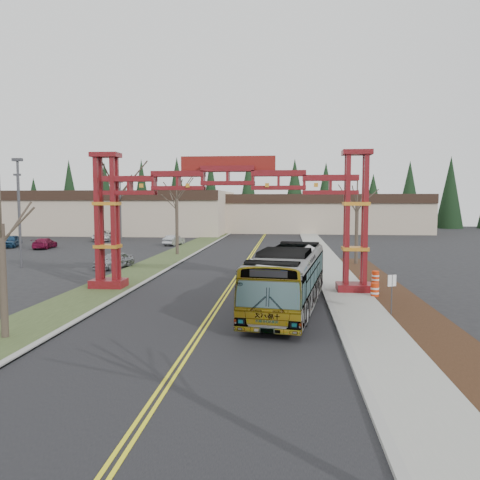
# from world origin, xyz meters

# --- Properties ---
(ground) EXTENTS (200.00, 200.00, 0.00)m
(ground) POSITION_xyz_m (0.00, 0.00, 0.00)
(ground) COLOR black
(ground) RESTS_ON ground
(road) EXTENTS (12.00, 110.00, 0.02)m
(road) POSITION_xyz_m (0.00, 25.00, 0.01)
(road) COLOR black
(road) RESTS_ON ground
(lane_line_left) EXTENTS (0.12, 100.00, 0.01)m
(lane_line_left) POSITION_xyz_m (-0.12, 25.00, 0.03)
(lane_line_left) COLOR yellow
(lane_line_left) RESTS_ON road
(lane_line_right) EXTENTS (0.12, 100.00, 0.01)m
(lane_line_right) POSITION_xyz_m (0.12, 25.00, 0.03)
(lane_line_right) COLOR yellow
(lane_line_right) RESTS_ON road
(curb_right) EXTENTS (0.30, 110.00, 0.15)m
(curb_right) POSITION_xyz_m (6.15, 25.00, 0.07)
(curb_right) COLOR gray
(curb_right) RESTS_ON ground
(sidewalk_right) EXTENTS (2.60, 110.00, 0.14)m
(sidewalk_right) POSITION_xyz_m (7.60, 25.00, 0.08)
(sidewalk_right) COLOR gray
(sidewalk_right) RESTS_ON ground
(landscape_strip) EXTENTS (2.60, 50.00, 0.12)m
(landscape_strip) POSITION_xyz_m (10.20, 10.00, 0.06)
(landscape_strip) COLOR black
(landscape_strip) RESTS_ON ground
(grass_median) EXTENTS (4.00, 110.00, 0.08)m
(grass_median) POSITION_xyz_m (-8.00, 25.00, 0.04)
(grass_median) COLOR #314120
(grass_median) RESTS_ON ground
(curb_left) EXTENTS (0.30, 110.00, 0.15)m
(curb_left) POSITION_xyz_m (-6.15, 25.00, 0.07)
(curb_left) COLOR gray
(curb_left) RESTS_ON ground
(gateway_arch) EXTENTS (18.20, 1.60, 8.90)m
(gateway_arch) POSITION_xyz_m (0.00, 18.00, 5.98)
(gateway_arch) COLOR #57100B
(gateway_arch) RESTS_ON ground
(retail_building_west) EXTENTS (46.00, 22.30, 7.50)m
(retail_building_west) POSITION_xyz_m (-30.00, 71.96, 3.76)
(retail_building_west) COLOR #BCA990
(retail_building_west) RESTS_ON ground
(retail_building_east) EXTENTS (38.00, 20.30, 7.00)m
(retail_building_east) POSITION_xyz_m (10.00, 79.95, 3.51)
(retail_building_east) COLOR #BCA990
(retail_building_east) RESTS_ON ground
(conifer_treeline) EXTENTS (116.10, 5.60, 13.00)m
(conifer_treeline) POSITION_xyz_m (0.25, 92.00, 6.49)
(conifer_treeline) COLOR black
(conifer_treeline) RESTS_ON ground
(transit_bus) EXTENTS (4.52, 12.21, 3.32)m
(transit_bus) POSITION_xyz_m (3.83, 13.01, 1.66)
(transit_bus) COLOR #B1B4B9
(transit_bus) RESTS_ON ground
(silver_sedan) EXTENTS (2.54, 4.81, 1.51)m
(silver_sedan) POSITION_xyz_m (1.97, 22.18, 0.75)
(silver_sedan) COLOR #A5A8AD
(silver_sedan) RESTS_ON ground
(parked_car_near_a) EXTENTS (2.81, 4.40, 1.39)m
(parked_car_near_a) POSITION_xyz_m (-11.00, 26.89, 0.70)
(parked_car_near_a) COLOR #94969B
(parked_car_near_a) RESTS_ON ground
(parked_car_mid_a) EXTENTS (2.39, 4.67, 1.30)m
(parked_car_mid_a) POSITION_xyz_m (-25.61, 42.37, 0.65)
(parked_car_mid_a) COLOR maroon
(parked_car_mid_a) RESTS_ON ground
(parked_car_mid_b) EXTENTS (2.93, 4.78, 1.52)m
(parked_car_mid_b) POSITION_xyz_m (-30.69, 43.57, 0.76)
(parked_car_mid_b) COLOR navy
(parked_car_mid_b) RESTS_ON ground
(parked_car_far_a) EXTENTS (2.20, 4.21, 1.32)m
(parked_car_far_a) POSITION_xyz_m (-11.00, 48.21, 0.66)
(parked_car_far_a) COLOR #A4A6AC
(parked_car_far_a) RESTS_ON ground
(parked_car_far_b) EXTENTS (3.21, 5.73, 1.51)m
(parked_car_far_b) POSITION_xyz_m (-22.71, 53.75, 0.76)
(parked_car_far_b) COLOR silver
(parked_car_far_b) RESTS_ON ground
(bare_tree_median_near) EXTENTS (3.11, 3.11, 6.87)m
(bare_tree_median_near) POSITION_xyz_m (-8.00, 6.52, 4.80)
(bare_tree_median_near) COLOR #382D26
(bare_tree_median_near) RESTS_ON ground
(bare_tree_median_mid) EXTENTS (3.43, 3.43, 8.91)m
(bare_tree_median_mid) POSITION_xyz_m (-8.00, 19.94, 6.60)
(bare_tree_median_mid) COLOR #382D26
(bare_tree_median_mid) RESTS_ON ground
(bare_tree_median_far) EXTENTS (3.41, 3.41, 8.28)m
(bare_tree_median_far) POSITION_xyz_m (-8.00, 37.53, 5.99)
(bare_tree_median_far) COLOR #382D26
(bare_tree_median_far) RESTS_ON ground
(bare_tree_right_far) EXTENTS (3.13, 3.13, 7.60)m
(bare_tree_right_far) POSITION_xyz_m (10.00, 31.24, 5.50)
(bare_tree_right_far) COLOR #382D26
(bare_tree_right_far) RESTS_ON ground
(light_pole_near) EXTENTS (0.82, 0.41, 9.42)m
(light_pole_near) POSITION_xyz_m (-19.18, 26.52, 5.45)
(light_pole_near) COLOR #3F3F44
(light_pole_near) RESTS_ON ground
(light_pole_mid) EXTENTS (0.79, 0.39, 9.07)m
(light_pole_mid) POSITION_xyz_m (-28.76, 42.29, 5.25)
(light_pole_mid) COLOR #3F3F44
(light_pole_mid) RESTS_ON ground
(light_pole_far) EXTENTS (0.77, 0.38, 8.83)m
(light_pole_far) POSITION_xyz_m (-22.05, 59.07, 5.11)
(light_pole_far) COLOR #3F3F44
(light_pole_far) RESTS_ON ground
(street_sign) EXTENTS (0.45, 0.23, 2.11)m
(street_sign) POSITION_xyz_m (8.98, 12.02, 1.51)
(street_sign) COLOR #3F3F44
(street_sign) RESTS_ON ground
(barrel_south) EXTENTS (0.49, 0.49, 0.91)m
(barrel_south) POSITION_xyz_m (8.98, 16.48, 0.46)
(barrel_south) COLOR red
(barrel_south) RESTS_ON ground
(barrel_mid) EXTENTS (0.49, 0.49, 0.90)m
(barrel_mid) POSITION_xyz_m (8.70, 19.03, 0.45)
(barrel_mid) COLOR red
(barrel_mid) RESTS_ON ground
(barrel_north) EXTENTS (0.50, 0.50, 0.93)m
(barrel_north) POSITION_xyz_m (9.90, 21.27, 0.46)
(barrel_north) COLOR red
(barrel_north) RESTS_ON ground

